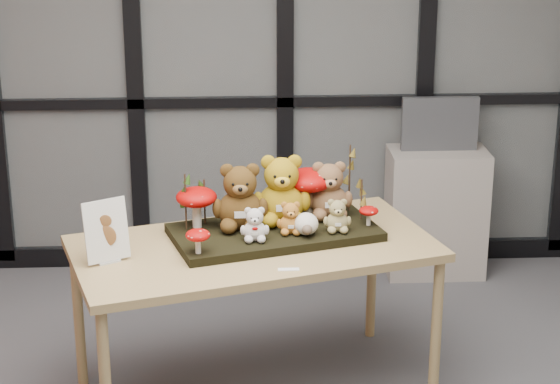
{
  "coord_description": "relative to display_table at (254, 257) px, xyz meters",
  "views": [
    {
      "loc": [
        0.12,
        -3.51,
        2.54
      ],
      "look_at": [
        0.34,
        0.8,
        1.04
      ],
      "focal_mm": 65.0,
      "sensor_mm": 36.0,
      "label": 1
    }
  ],
  "objects": [
    {
      "name": "room_shell",
      "position": [
        -0.22,
        -0.84,
        0.97
      ],
      "size": [
        5.0,
        5.0,
        5.0
      ],
      "color": "#ADAAA3",
      "rests_on": "floor"
    },
    {
      "name": "glass_partition",
      "position": [
        -0.22,
        1.63,
        0.71
      ],
      "size": [
        4.9,
        0.06,
        2.78
      ],
      "color": "#2D383F",
      "rests_on": "floor"
    },
    {
      "name": "display_table",
      "position": [
        0.0,
        0.0,
        0.0
      ],
      "size": [
        1.82,
        1.27,
        0.78
      ],
      "rotation": [
        0.0,
        0.0,
        0.29
      ],
      "color": "tan",
      "rests_on": "floor"
    },
    {
      "name": "diorama_tray",
      "position": [
        0.1,
        0.09,
        0.09
      ],
      "size": [
        1.05,
        0.73,
        0.04
      ],
      "primitive_type": "cube",
      "rotation": [
        0.0,
        0.0,
        0.29
      ],
      "color": "black",
      "rests_on": "display_table"
    },
    {
      "name": "bear_pooh_yellow",
      "position": [
        0.14,
        0.19,
        0.29
      ],
      "size": [
        0.34,
        0.32,
        0.36
      ],
      "primitive_type": null,
      "rotation": [
        0.0,
        0.0,
        0.29
      ],
      "color": "#A78112",
      "rests_on": "diorama_tray"
    },
    {
      "name": "bear_brown_medium",
      "position": [
        -0.06,
        0.12,
        0.28
      ],
      "size": [
        0.32,
        0.3,
        0.35
      ],
      "primitive_type": null,
      "rotation": [
        0.0,
        0.0,
        0.29
      ],
      "color": "#4D3212",
      "rests_on": "diorama_tray"
    },
    {
      "name": "bear_tan_back",
      "position": [
        0.37,
        0.25,
        0.26
      ],
      "size": [
        0.28,
        0.27,
        0.3
      ],
      "primitive_type": null,
      "rotation": [
        0.0,
        0.0,
        0.29
      ],
      "color": "brown",
      "rests_on": "diorama_tray"
    },
    {
      "name": "bear_small_yellow",
      "position": [
        0.17,
        0.03,
        0.19
      ],
      "size": [
        0.16,
        0.15,
        0.17
      ],
      "primitive_type": null,
      "rotation": [
        0.0,
        0.0,
        0.29
      ],
      "color": "#BC7327",
      "rests_on": "diorama_tray"
    },
    {
      "name": "bear_white_bow",
      "position": [
        0.0,
        -0.05,
        0.19
      ],
      "size": [
        0.16,
        0.15,
        0.17
      ],
      "primitive_type": null,
      "rotation": [
        0.0,
        0.0,
        0.29
      ],
      "color": "silver",
      "rests_on": "diorama_tray"
    },
    {
      "name": "bear_beige_small",
      "position": [
        0.39,
        0.05,
        0.19
      ],
      "size": [
        0.16,
        0.15,
        0.17
      ],
      "primitive_type": null,
      "rotation": [
        0.0,
        0.0,
        0.29
      ],
      "color": "tan",
      "rests_on": "diorama_tray"
    },
    {
      "name": "plush_cream_hedgehog",
      "position": [
        0.24,
        0.01,
        0.16
      ],
      "size": [
        0.11,
        0.1,
        0.11
      ],
      "primitive_type": null,
      "rotation": [
        0.0,
        0.0,
        0.29
      ],
      "color": "white",
      "rests_on": "diorama_tray"
    },
    {
      "name": "mushroom_back_left",
      "position": [
        -0.26,
        0.13,
        0.21
      ],
      "size": [
        0.19,
        0.19,
        0.21
      ],
      "primitive_type": null,
      "color": "#A20605",
      "rests_on": "diorama_tray"
    },
    {
      "name": "mushroom_back_right",
      "position": [
        0.28,
        0.26,
        0.24
      ],
      "size": [
        0.23,
        0.23,
        0.26
      ],
      "primitive_type": null,
      "color": "#A20605",
      "rests_on": "diorama_tray"
    },
    {
      "name": "mushroom_front_left",
      "position": [
        -0.25,
        -0.19,
        0.17
      ],
      "size": [
        0.11,
        0.11,
        0.12
      ],
      "primitive_type": null,
      "color": "#A20605",
      "rests_on": "diorama_tray"
    },
    {
      "name": "mushroom_front_right",
      "position": [
        0.55,
        0.11,
        0.16
      ],
      "size": [
        0.09,
        0.09,
        0.1
      ],
      "primitive_type": null,
      "color": "#A20605",
      "rests_on": "diorama_tray"
    },
    {
      "name": "sprig_green_far_left",
      "position": [
        -0.31,
        0.1,
        0.24
      ],
      "size": [
        0.05,
        0.05,
        0.27
      ],
      "primitive_type": null,
      "color": "black",
      "rests_on": "diorama_tray"
    },
    {
      "name": "sprig_green_mid_left",
      "position": [
        -0.23,
        0.18,
        0.22
      ],
      "size": [
        0.05,
        0.05,
        0.22
      ],
      "primitive_type": null,
      "color": "black",
      "rests_on": "diorama_tray"
    },
    {
      "name": "sprig_dry_far_right",
      "position": [
        0.48,
        0.32,
        0.28
      ],
      "size": [
        0.05,
        0.05,
        0.34
      ],
      "primitive_type": null,
      "color": "brown",
      "rests_on": "diorama_tray"
    },
    {
      "name": "sprig_dry_mid_right",
      "position": [
        0.52,
        0.2,
        0.21
      ],
      "size": [
        0.05,
        0.05,
        0.2
      ],
      "primitive_type": null,
      "color": "brown",
      "rests_on": "diorama_tray"
    },
    {
      "name": "sprig_green_centre",
      "position": [
        -0.05,
        0.24,
        0.22
      ],
      "size": [
        0.05,
        0.05,
        0.22
      ],
      "primitive_type": null,
      "color": "black",
      "rests_on": "diorama_tray"
    },
    {
      "name": "sign_holder",
      "position": [
        -0.65,
        -0.17,
        0.2
      ],
      "size": [
        0.2,
        0.14,
        0.29
      ],
      "rotation": [
        0.0,
        0.0,
        0.5
      ],
      "color": "silver",
      "rests_on": "display_table"
    },
    {
      "name": "label_card",
      "position": [
        0.14,
        -0.3,
        0.07
      ],
      "size": [
        0.09,
        0.03,
        0.0
      ],
      "primitive_type": "cube",
      "color": "white",
      "rests_on": "display_table"
    },
    {
      "name": "cabinet",
      "position": [
        1.15,
        1.41,
        -0.32
      ],
      "size": [
        0.59,
        0.34,
        0.79
      ],
      "primitive_type": "cube",
      "color": "#A1978F",
      "rests_on": "floor"
    },
    {
      "name": "monitor",
      "position": [
        1.15,
        1.43,
        0.24
      ],
      "size": [
        0.46,
        0.05,
        0.32
      ],
      "color": "#47494E",
      "rests_on": "cabinet"
    }
  ]
}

